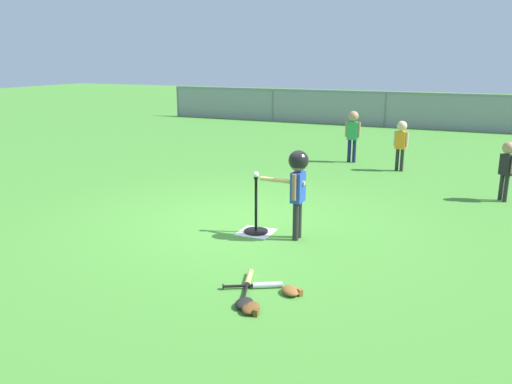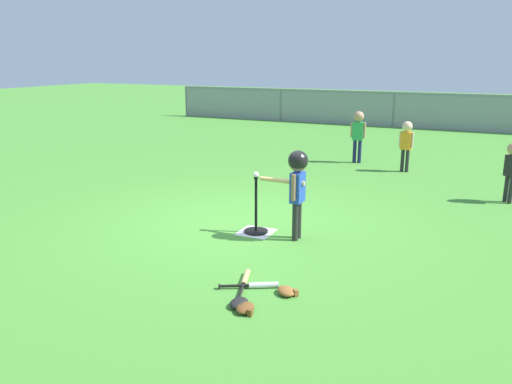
{
  "view_description": "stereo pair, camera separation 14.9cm",
  "coord_description": "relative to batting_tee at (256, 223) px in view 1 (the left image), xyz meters",
  "views": [
    {
      "loc": [
        2.93,
        -6.14,
        2.24
      ],
      "look_at": [
        0.35,
        -0.29,
        0.55
      ],
      "focal_mm": 35.9,
      "sensor_mm": 36.0,
      "label": 1
    },
    {
      "loc": [
        3.06,
        -6.08,
        2.24
      ],
      "look_at": [
        0.35,
        -0.29,
        0.55
      ],
      "focal_mm": 35.9,
      "sensor_mm": 36.0,
      "label": 2
    }
  ],
  "objects": [
    {
      "name": "spare_bat_silver",
      "position": [
        0.73,
        -1.52,
        -0.09
      ],
      "size": [
        0.55,
        0.34,
        0.06
      ],
      "color": "silver",
      "rests_on": "ground_plane"
    },
    {
      "name": "home_plate",
      "position": [
        0.0,
        0.0,
        -0.12
      ],
      "size": [
        0.44,
        0.44,
        0.01
      ],
      "primitive_type": "cube",
      "color": "white",
      "rests_on": "ground_plane"
    },
    {
      "name": "fielder_deep_right",
      "position": [
        3.01,
        2.98,
        0.49
      ],
      "size": [
        0.21,
        0.22,
        0.96
      ],
      "color": "#262626",
      "rests_on": "ground_plane"
    },
    {
      "name": "ground_plane",
      "position": [
        -0.35,
        0.29,
        -0.12
      ],
      "size": [
        60.0,
        60.0,
        0.0
      ],
      "primitive_type": "plane",
      "color": "#478C33"
    },
    {
      "name": "batter_child",
      "position": [
        0.57,
        -0.02,
        0.69
      ],
      "size": [
        0.64,
        0.33,
        1.14
      ],
      "color": "#262626",
      "rests_on": "ground_plane"
    },
    {
      "name": "baseball_on_tee",
      "position": [
        0.0,
        0.0,
        0.66
      ],
      "size": [
        0.07,
        0.07,
        0.07
      ],
      "primitive_type": "sphere",
      "color": "white",
      "rests_on": "batting_tee"
    },
    {
      "name": "batting_tee",
      "position": [
        0.0,
        0.0,
        0.0
      ],
      "size": [
        0.32,
        0.32,
        0.74
      ],
      "color": "black",
      "rests_on": "ground_plane"
    },
    {
      "name": "outfield_fence",
      "position": [
        -0.35,
        11.41,
        0.49
      ],
      "size": [
        16.06,
        0.06,
        1.15
      ],
      "color": "slate",
      "rests_on": "ground_plane"
    },
    {
      "name": "glove_by_plate",
      "position": [
        1.05,
        -1.53,
        -0.09
      ],
      "size": [
        0.27,
        0.27,
        0.07
      ],
      "color": "brown",
      "rests_on": "ground_plane"
    },
    {
      "name": "glove_tossed_aside",
      "position": [
        0.84,
        -2.01,
        -0.09
      ],
      "size": [
        0.19,
        0.23,
        0.07
      ],
      "color": "brown",
      "rests_on": "ground_plane"
    },
    {
      "name": "glove_near_bats",
      "position": [
        0.74,
        -1.95,
        -0.09
      ],
      "size": [
        0.18,
        0.23,
        0.07
      ],
      "color": "black",
      "rests_on": "ground_plane"
    },
    {
      "name": "spare_bat_wood",
      "position": [
        0.56,
        -1.48,
        -0.09
      ],
      "size": [
        0.26,
        0.65,
        0.06
      ],
      "color": "#DBB266",
      "rests_on": "ground_plane"
    },
    {
      "name": "fielder_deep_left",
      "position": [
        1.14,
        4.62,
        0.53
      ],
      "size": [
        0.29,
        0.2,
        1.02
      ],
      "color": "#262626",
      "rests_on": "ground_plane"
    },
    {
      "name": "fielder_near_left",
      "position": [
        0.05,
        5.11,
        0.6
      ],
      "size": [
        0.33,
        0.22,
        1.12
      ],
      "color": "#191E4C",
      "rests_on": "ground_plane"
    }
  ]
}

